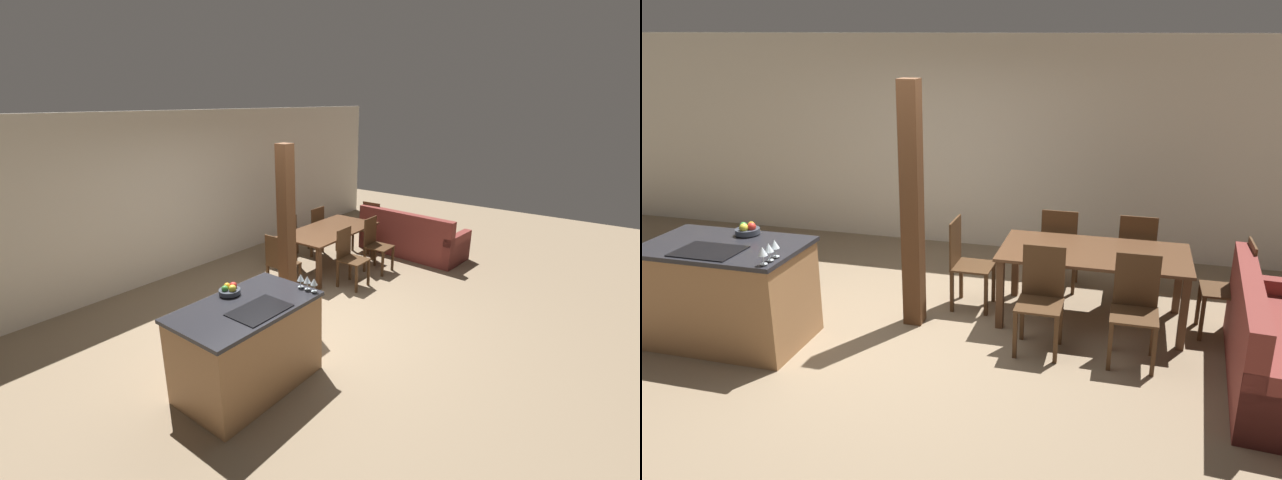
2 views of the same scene
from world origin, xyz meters
TOP-DOWN VIEW (x-y plane):
  - ground_plane at (0.00, 0.00)m, footprint 16.00×16.00m
  - wall_back at (0.00, 2.82)m, footprint 11.20×0.08m
  - kitchen_island at (-1.43, -0.43)m, footprint 1.43×0.88m
  - fruit_bowl at (-1.36, -0.13)m, footprint 0.22×0.22m
  - wine_glass_near at (-0.79, -0.79)m, footprint 0.08×0.08m
  - wine_glass_middle at (-0.79, -0.70)m, footprint 0.08×0.08m
  - wine_glass_far at (-0.79, -0.61)m, footprint 0.08×0.08m
  - dining_table at (1.73, 0.86)m, footprint 1.79×0.93m
  - dining_chair_near_left at (1.33, 0.17)m, footprint 0.40×0.40m
  - dining_chair_near_right at (2.14, 0.17)m, footprint 0.40×0.40m
  - dining_chair_far_left at (1.33, 1.55)m, footprint 0.40×0.40m
  - dining_chair_far_right at (2.14, 1.55)m, footprint 0.40×0.40m
  - dining_chair_head_end at (0.46, 0.86)m, footprint 0.40×0.40m
  - dining_chair_foot_end at (3.01, 0.86)m, footprint 0.40×0.40m
  - couch at (3.29, 0.05)m, footprint 1.00×2.02m
  - timber_post at (0.07, 0.36)m, footprint 0.18×0.18m

SIDE VIEW (x-z plane):
  - ground_plane at x=0.00m, z-range 0.00..0.00m
  - couch at x=3.29m, z-range -0.15..0.72m
  - kitchen_island at x=-1.43m, z-range 0.00..0.94m
  - dining_chair_near_left at x=1.33m, z-range 0.02..0.96m
  - dining_chair_near_right at x=2.14m, z-range 0.02..0.96m
  - dining_chair_far_left at x=1.33m, z-range 0.02..0.96m
  - dining_chair_far_right at x=2.14m, z-range 0.02..0.96m
  - dining_chair_head_end at x=0.46m, z-range 0.02..0.96m
  - dining_chair_foot_end at x=3.01m, z-range 0.02..0.96m
  - dining_table at x=1.73m, z-range 0.27..0.99m
  - fruit_bowl at x=-1.36m, z-range 0.93..1.04m
  - wine_glass_near at x=-0.79m, z-range 0.98..1.12m
  - wine_glass_middle at x=-0.79m, z-range 0.98..1.12m
  - wine_glass_far at x=-0.79m, z-range 0.98..1.12m
  - timber_post at x=0.07m, z-range 0.00..2.34m
  - wall_back at x=0.00m, z-range 0.00..2.70m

